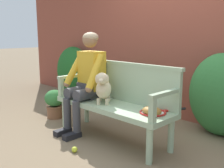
{
  "coord_description": "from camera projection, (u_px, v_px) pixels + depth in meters",
  "views": [
    {
      "loc": [
        2.27,
        -2.25,
        1.32
      ],
      "look_at": [
        0.0,
        0.0,
        0.7
      ],
      "focal_mm": 43.06,
      "sensor_mm": 36.0,
      "label": 1
    }
  ],
  "objects": [
    {
      "name": "baseball_glove",
      "position": [
        152.0,
        111.0,
        2.86
      ],
      "size": [
        0.22,
        0.18,
        0.09
      ],
      "primitive_type": "ellipsoid",
      "rotation": [
        0.0,
        0.0,
        0.03
      ],
      "color": "#9E6B2D",
      "rests_on": "garden_bench"
    },
    {
      "name": "bench_armrest_left_end",
      "position": [
        68.0,
        81.0,
        3.74
      ],
      "size": [
        0.06,
        0.51,
        0.28
      ],
      "color": "#9EB793",
      "rests_on": "garden_bench"
    },
    {
      "name": "hedge_bush_far_right",
      "position": [
        221.0,
        95.0,
        3.43
      ],
      "size": [
        0.86,
        0.55,
        1.07
      ],
      "primitive_type": "ellipsoid",
      "color": "#337538",
      "rests_on": "ground"
    },
    {
      "name": "person_seated",
      "position": [
        87.0,
        78.0,
        3.56
      ],
      "size": [
        0.56,
        0.66,
        1.32
      ],
      "color": "black",
      "rests_on": "ground"
    },
    {
      "name": "tennis_racket",
      "position": [
        155.0,
        112.0,
        2.93
      ],
      "size": [
        0.39,
        0.57,
        0.03
      ],
      "color": "red",
      "rests_on": "garden_bench"
    },
    {
      "name": "bench_armrest_right_end",
      "position": [
        160.0,
        100.0,
        2.66
      ],
      "size": [
        0.06,
        0.51,
        0.28
      ],
      "color": "#9EB793",
      "rests_on": "garden_bench"
    },
    {
      "name": "bench_backrest",
      "position": [
        125.0,
        81.0,
        3.41
      ],
      "size": [
        1.67,
        0.06,
        0.5
      ],
      "color": "#9EB793",
      "rests_on": "garden_bench"
    },
    {
      "name": "ground_plane",
      "position": [
        112.0,
        139.0,
        3.39
      ],
      "size": [
        40.0,
        40.0,
        0.0
      ],
      "primitive_type": "plane",
      "color": "#7A664C"
    },
    {
      "name": "hedge_bush_far_left",
      "position": [
        74.0,
        71.0,
        5.61
      ],
      "size": [
        0.87,
        0.57,
        1.04
      ],
      "primitive_type": "ellipsoid",
      "color": "#1E5B23",
      "rests_on": "ground"
    },
    {
      "name": "garden_bench",
      "position": [
        112.0,
        109.0,
        3.31
      ],
      "size": [
        1.63,
        0.51,
        0.45
      ],
      "color": "#9EB793",
      "rests_on": "ground"
    },
    {
      "name": "hedge_bush_mid_right",
      "position": [
        134.0,
        88.0,
        4.49
      ],
      "size": [
        0.82,
        0.62,
        0.8
      ],
      "primitive_type": "ellipsoid",
      "color": "#286B2D",
      "rests_on": "ground"
    },
    {
      "name": "brick_garden_fence",
      "position": [
        178.0,
        36.0,
        4.15
      ],
      "size": [
        8.0,
        0.3,
        2.52
      ],
      "primitive_type": "cube",
      "color": "brown",
      "rests_on": "ground"
    },
    {
      "name": "dog_on_bench",
      "position": [
        103.0,
        88.0,
        3.28
      ],
      "size": [
        0.33,
        0.37,
        0.4
      ],
      "color": "beige",
      "rests_on": "garden_bench"
    },
    {
      "name": "tennis_ball",
      "position": [
        75.0,
        150.0,
        3.0
      ],
      "size": [
        0.07,
        0.07,
        0.07
      ],
      "primitive_type": "sphere",
      "color": "#CCDB33",
      "rests_on": "ground"
    },
    {
      "name": "potted_plant",
      "position": [
        55.0,
        103.0,
        4.19
      ],
      "size": [
        0.3,
        0.3,
        0.44
      ],
      "color": "brown",
      "rests_on": "ground"
    }
  ]
}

